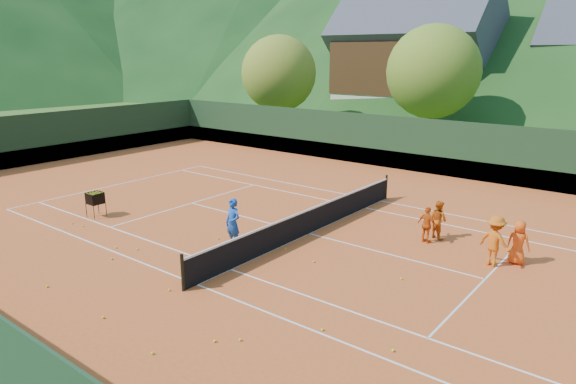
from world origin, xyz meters
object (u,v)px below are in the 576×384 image
Objects in this scene: ball_hopper at (95,199)px; tennis_net at (309,221)px; student_a at (438,219)px; coach at (233,223)px; chalet_left at (415,62)px; student_b at (427,225)px; student_d at (495,241)px; student_c at (518,242)px.

tennis_net is at bearing 24.57° from ball_hopper.
tennis_net is (-3.89, -2.49, -0.19)m from student_a.
chalet_left reaches higher than coach.
tennis_net is (-3.77, -1.80, -0.15)m from student_b.
chalet_left reaches higher than student_a.
student_d is 15.05m from ball_hopper.
tennis_net is at bearing 17.65° from student_c.
student_c is 0.12× the size of tennis_net.
coach is 6.73m from student_b.
tennis_net is at bearing -71.57° from chalet_left.
coach is 8.44m from student_d.
student_a is 2.97m from student_c.
ball_hopper is at bearing -155.43° from tennis_net.
ball_hopper is 0.07× the size of chalet_left.
tennis_net is 12.07× the size of ball_hopper.
ball_hopper is at bearing 38.08° from student_b.
chalet_left is (-13.77, 28.20, 4.98)m from student_b.
ball_hopper is at bearing 35.06° from student_d.
student_d is at bearing 179.07° from student_b.
coach reaches higher than student_d.
coach is at bearing 8.57° from ball_hopper.
student_b reaches higher than tennis_net.
student_c reaches higher than tennis_net.
student_a is at bearing 27.35° from ball_hopper.
chalet_left is (-8.72, 32.65, 4.78)m from coach.
chalet_left reaches higher than student_b.
coach reaches higher than student_a.
chalet_left reaches higher than student_c.
student_b is 12.98m from ball_hopper.
ball_hopper is (-6.72, -1.01, -0.10)m from coach.
tennis_net is at bearing 26.97° from student_d.
student_c is 0.87× the size of student_d.
student_d is at bearing 31.17° from coach.
chalet_left is (-13.89, 27.51, 4.94)m from student_a.
student_d reaches higher than student_a.
chalet_left is at bearing -44.29° from student_d.
coach is 1.23× the size of student_a.
student_b is at bearing 2.83° from student_c.
coach reaches higher than student_c.
student_c is at bearing 20.27° from ball_hopper.
student_d is at bearing 18.75° from ball_hopper.
ball_hopper is at bearing -167.20° from coach.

